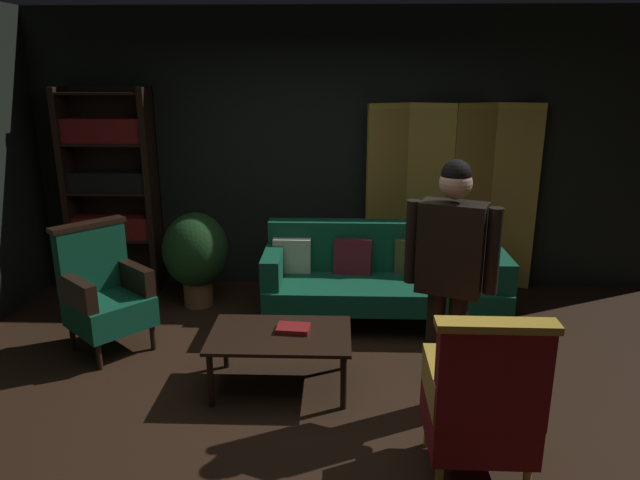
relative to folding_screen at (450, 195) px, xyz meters
name	(u,v)px	position (x,y,z in m)	size (l,w,h in m)	color
ground_plane	(316,406)	(-1.27, -2.31, -0.99)	(10.00, 10.00, 0.00)	black
back_wall	(325,152)	(-1.27, 0.14, 0.41)	(7.20, 0.10, 2.80)	black
folding_screen	(450,195)	(0.00, 0.00, 0.00)	(1.74, 0.30, 1.90)	#B29338
bookshelf	(111,186)	(-3.42, -0.11, 0.10)	(0.90, 0.32, 2.05)	black
velvet_couch	(384,273)	(-0.72, -0.85, -0.53)	(2.12, 0.78, 0.88)	black
coffee_table	(280,339)	(-1.53, -2.06, -0.61)	(1.00, 0.64, 0.42)	black
armchair_gilt_accent	(481,402)	(-0.34, -3.02, -0.50)	(0.60, 0.58, 1.04)	gold
armchair_wing_left	(104,292)	(-3.01, -1.49, -0.50)	(0.82, 0.82, 1.04)	black
standing_figure	(450,267)	(-0.42, -2.33, 0.04)	(0.55, 0.34, 1.70)	black
potted_plant	(196,253)	(-2.48, -0.56, -0.46)	(0.62, 0.62, 0.92)	brown
book_red_leather	(293,328)	(-1.44, -2.01, -0.55)	(0.23, 0.16, 0.04)	maroon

